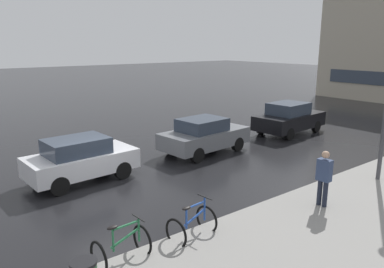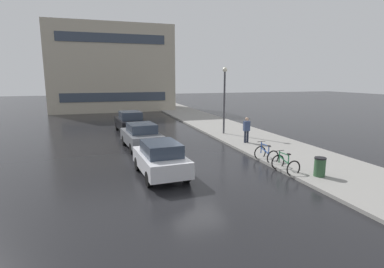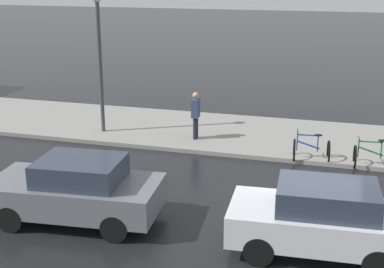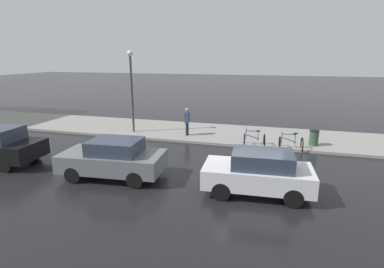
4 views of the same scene
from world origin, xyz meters
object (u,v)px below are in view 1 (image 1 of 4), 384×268
at_px(car_white, 80,159).
at_px(pedestrian, 324,177).
at_px(car_grey, 204,135).
at_px(car_black, 289,118).
at_px(bicycle_nearest, 121,247).
at_px(bicycle_second, 192,225).

relative_size(car_white, pedestrian, 2.14).
height_order(car_white, car_grey, car_grey).
bearing_deg(car_grey, car_black, 90.42).
bearing_deg(car_grey, bicycle_nearest, -51.26).
relative_size(bicycle_second, car_grey, 0.28).
distance_m(bicycle_nearest, bicycle_second, 1.88).
distance_m(car_white, car_grey, 5.72).
xyz_separation_m(bicycle_second, car_white, (-5.71, -0.58, 0.40)).
distance_m(car_white, car_black, 11.74).
height_order(bicycle_nearest, car_black, car_black).
relative_size(car_black, pedestrian, 2.42).
height_order(bicycle_second, car_grey, car_grey).
xyz_separation_m(car_grey, car_black, (-0.04, 6.02, 0.04)).
bearing_deg(car_white, car_black, 90.44).
height_order(bicycle_nearest, car_grey, car_grey).
height_order(car_grey, car_black, car_black).
relative_size(car_white, car_black, 0.88).
height_order(car_white, pedestrian, pedestrian).
relative_size(bicycle_second, car_white, 0.31).
bearing_deg(car_white, car_grey, 90.46).
relative_size(bicycle_nearest, car_grey, 0.29).
relative_size(bicycle_second, pedestrian, 0.66).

